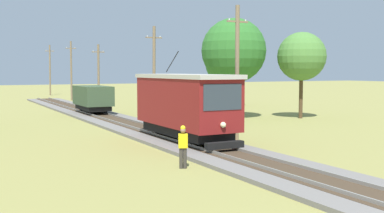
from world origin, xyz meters
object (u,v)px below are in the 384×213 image
object	(u,v)px
utility_pole_near_tram	(237,72)
track_worker	(183,145)
utility_pole_horizon	(50,70)
tree_left_far	(226,64)
utility_pole_mid	(154,72)
tree_right_near	(302,57)
tree_horizon	(234,51)
red_tram	(185,104)
freight_car	(93,98)
utility_pole_distant	(71,70)
utility_pole_far	(98,75)

from	to	relation	value
utility_pole_near_tram	track_worker	bearing A→B (deg)	-138.16
utility_pole_horizon	tree_left_far	bearing A→B (deg)	-67.69
tree_left_far	track_worker	bearing A→B (deg)	-124.71
utility_pole_near_tram	tree_left_far	bearing A→B (deg)	59.56
utility_pole_mid	tree_left_far	bearing A→B (deg)	38.17
utility_pole_near_tram	tree_right_near	distance (m)	14.07
tree_horizon	utility_pole_mid	bearing A→B (deg)	164.97
tree_right_near	red_tram	bearing A→B (deg)	-152.61
freight_car	track_worker	world-z (taller)	freight_car
freight_car	utility_pole_near_tram	world-z (taller)	utility_pole_near_tram
utility_pole_distant	utility_pole_horizon	size ratio (longest dim) A/B	0.98
red_tram	tree_left_far	xyz separation A→B (m)	(16.52, 22.36, 2.53)
utility_pole_mid	tree_horizon	size ratio (longest dim) A/B	0.90
track_worker	tree_right_near	distance (m)	22.77
tree_horizon	tree_left_far	bearing A→B (deg)	60.71
tree_right_near	utility_pole_far	bearing A→B (deg)	120.21
utility_pole_distant	tree_right_near	distance (m)	34.56
utility_pole_distant	tree_left_far	size ratio (longest dim) A/B	1.11
utility_pole_far	tree_horizon	size ratio (longest dim) A/B	0.82
utility_pole_distant	track_worker	size ratio (longest dim) A/B	4.43
utility_pole_horizon	track_worker	distance (m)	61.09
utility_pole_near_tram	utility_pole_horizon	size ratio (longest dim) A/B	0.95
utility_pole_near_tram	track_worker	world-z (taller)	utility_pole_near_tram
utility_pole_far	tree_horizon	world-z (taller)	tree_horizon
freight_car	tree_left_far	distance (m)	17.28
utility_pole_far	tree_right_near	size ratio (longest dim) A/B	0.95
utility_pole_horizon	tree_horizon	bearing A→B (deg)	-81.76
red_tram	freight_car	size ratio (longest dim) A/B	1.64
red_tram	tree_horizon	size ratio (longest dim) A/B	1.02
utility_pole_horizon	red_tram	bearing A→B (deg)	-93.35
freight_car	track_worker	size ratio (longest dim) A/B	2.91
utility_pole_near_tram	track_worker	xyz separation A→B (m)	(-6.27, -5.61, -2.98)
utility_pole_horizon	tree_right_near	xyz separation A→B (m)	(11.55, -47.15, 1.03)
tree_right_near	tree_horizon	xyz separation A→B (m)	(-5.09, 2.52, 0.49)
tree_left_far	tree_horizon	distance (m)	14.02
tree_left_far	utility_pole_distant	bearing A→B (deg)	126.72
utility_pole_horizon	freight_car	bearing A→B (deg)	-95.05
red_tram	tree_right_near	world-z (taller)	tree_right_near
tree_right_near	freight_car	bearing A→B (deg)	143.95
freight_car	utility_pole_mid	bearing A→B (deg)	-63.67
red_tram	utility_pole_mid	size ratio (longest dim) A/B	1.13
utility_pole_mid	track_worker	world-z (taller)	utility_pole_mid
utility_pole_horizon	track_worker	bearing A→B (deg)	-95.90
tree_left_far	utility_pole_horizon	bearing A→B (deg)	112.31
utility_pole_horizon	track_worker	size ratio (longest dim) A/B	4.54
freight_car	tree_right_near	xyz separation A→B (m)	(14.77, -10.75, 3.62)
freight_car	tree_horizon	xyz separation A→B (m)	(9.68, -8.23, 4.10)
utility_pole_horizon	utility_pole_distant	bearing A→B (deg)	-90.00
utility_pole_horizon	tree_horizon	size ratio (longest dim) A/B	0.97
utility_pole_mid	track_worker	size ratio (longest dim) A/B	4.23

